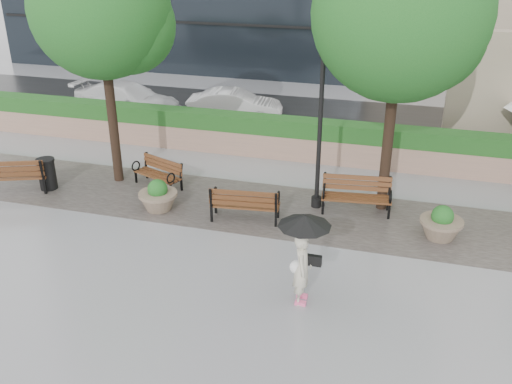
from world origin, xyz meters
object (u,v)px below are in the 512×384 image
(planter_left, at_px, (158,198))
(bench_2, at_px, (245,210))
(car_right, at_px, (235,105))
(bench_0, at_px, (14,182))
(car_left, at_px, (128,100))
(trash_bin, at_px, (47,175))
(bench_1, at_px, (158,179))
(planter_right, at_px, (441,226))
(lamppost, at_px, (319,142))
(bench_3, at_px, (356,203))
(pedestrian, at_px, (303,250))

(planter_left, bearing_deg, bench_2, 0.97)
(car_right, bearing_deg, planter_left, 173.51)
(bench_0, bearing_deg, car_left, -109.51)
(trash_bin, relative_size, car_left, 0.19)
(car_left, distance_m, car_right, 4.44)
(planter_left, bearing_deg, trash_bin, 174.24)
(planter_left, relative_size, car_right, 0.28)
(bench_1, relative_size, bench_2, 0.90)
(bench_1, relative_size, planter_left, 1.59)
(planter_left, xyz_separation_m, planter_right, (7.45, 0.45, -0.00))
(lamppost, bearing_deg, bench_3, -2.74)
(car_left, bearing_deg, bench_2, -129.30)
(trash_bin, height_order, lamppost, lamppost)
(trash_bin, relative_size, lamppost, 0.21)
(trash_bin, distance_m, car_left, 7.32)
(bench_3, bearing_deg, bench_1, 172.14)
(lamppost, bearing_deg, bench_0, -170.78)
(pedestrian, bearing_deg, bench_0, 67.72)
(bench_3, height_order, trash_bin, bench_3)
(bench_3, xyz_separation_m, planter_right, (2.21, -0.84, 0.05))
(planter_right, bearing_deg, bench_0, -177.52)
(planter_right, bearing_deg, trash_bin, -179.60)
(bench_1, height_order, lamppost, lamppost)
(car_left, xyz_separation_m, car_right, (4.40, 0.57, -0.05))
(car_right, bearing_deg, pedestrian, -165.20)
(bench_1, bearing_deg, car_left, 145.89)
(planter_left, bearing_deg, lamppost, 18.01)
(planter_left, height_order, pedestrian, pedestrian)
(trash_bin, bearing_deg, bench_2, -3.09)
(planter_left, xyz_separation_m, pedestrian, (4.64, -3.08, 0.86))
(bench_2, height_order, lamppost, lamppost)
(bench_1, relative_size, car_right, 0.45)
(bench_1, xyz_separation_m, bench_2, (3.12, -1.36, 0.04))
(trash_bin, relative_size, pedestrian, 0.45)
(trash_bin, bearing_deg, car_left, 98.50)
(planter_left, xyz_separation_m, car_right, (-0.41, 8.19, 0.27))
(bench_1, xyz_separation_m, lamppost, (4.79, -0.05, 1.68))
(bench_0, bearing_deg, lamppost, 167.96)
(planter_right, relative_size, car_left, 0.23)
(planter_right, relative_size, pedestrian, 0.53)
(bench_3, bearing_deg, bench_0, -178.98)
(planter_right, distance_m, pedestrian, 4.59)
(bench_3, bearing_deg, planter_left, -172.99)
(bench_0, xyz_separation_m, bench_1, (3.94, 1.46, -0.06))
(bench_3, height_order, car_left, car_left)
(bench_0, bearing_deg, planter_left, 159.58)
(bench_0, height_order, bench_2, bench_0)
(bench_3, bearing_deg, car_left, 140.96)
(bench_2, height_order, car_right, car_right)
(bench_2, relative_size, pedestrian, 0.94)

